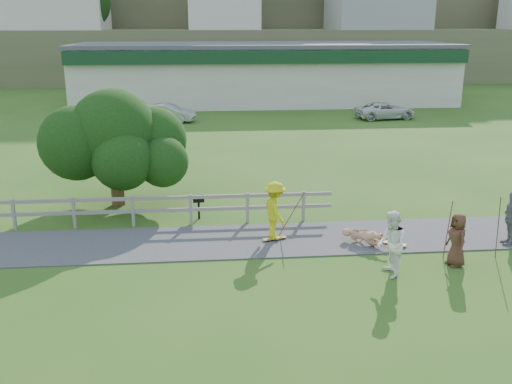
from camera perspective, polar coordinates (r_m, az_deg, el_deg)
The scene contains 19 objects.
ground at distance 17.26m, azimuth 0.04°, elevation -6.75°, with size 260.00×260.00×0.00m, color #295317.
path at distance 18.63m, azimuth -0.39°, elevation -4.87°, with size 34.00×3.00×0.04m, color #353538.
fence at distance 20.27m, azimuth -13.97°, elevation -1.47°, with size 15.05×0.10×1.10m.
strip_mall at distance 51.19m, azimuth 0.82°, elevation 11.84°, with size 32.50×10.75×5.10m.
skater_rider at distance 18.34m, azimuth 1.91°, elevation -2.15°, with size 1.22×0.70×1.89m, color gold.
skater_fallen at distance 18.50m, azimuth 10.91°, elevation -4.45°, with size 1.60×0.38×0.58m, color tan.
spectator_a at distance 16.28m, azimuth 13.39°, elevation -5.12°, with size 0.92×0.71×1.89m, color white.
spectator_b at distance 19.74m, azimuth 24.16°, elevation -2.43°, with size 1.05×0.44×1.80m, color slate.
spectator_c at distance 17.56m, azimuth 19.46°, elevation -4.52°, with size 0.78×0.51×1.59m, color #4D2C1F.
car_silver at distance 41.51m, azimuth -8.84°, elevation 7.84°, with size 1.37×3.93×1.29m, color #ABAFB3.
car_white at distance 43.33m, azimuth 12.80°, elevation 7.95°, with size 2.04×4.42×1.23m, color silver.
tree at distance 22.38m, azimuth -13.93°, elevation 3.84°, with size 5.33×5.33×4.16m, color black, non-canonical shape.
bbq at distance 20.68m, azimuth -5.74°, elevation -1.54°, with size 0.40×0.30×0.86m, color black, non-canonical shape.
longboard_rider at distance 18.65m, azimuth 1.89°, elevation -4.77°, with size 0.81×0.20×0.09m, color brown, non-canonical shape.
longboard_fallen at distance 18.73m, azimuth 13.31°, elevation -5.11°, with size 0.97×0.24×0.11m, color brown, non-canonical shape.
helmet at distance 19.04m, azimuth 12.33°, elevation -4.44°, with size 0.26×0.26×0.26m, color #B3061B.
pole_rider at distance 18.83m, azimuth 3.57°, elevation -1.95°, with size 0.03×0.03×1.72m, color brown.
pole_spec_left at distance 18.03m, azimuth 18.64°, elevation -3.56°, with size 0.03×0.03×1.79m, color brown.
pole_spec_right at distance 18.53m, azimuth 23.04°, elevation -3.29°, with size 0.03×0.03×1.92m, color brown.
Camera 1 is at (-1.50, -15.77, 6.85)m, focal length 40.00 mm.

